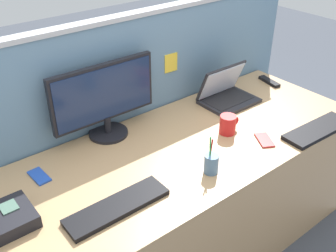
{
  "coord_description": "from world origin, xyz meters",
  "views": [
    {
      "loc": [
        -1.02,
        -1.23,
        1.85
      ],
      "look_at": [
        0.0,
        0.05,
        0.85
      ],
      "focal_mm": 42.11,
      "sensor_mm": 36.0,
      "label": 1
    }
  ],
  "objects_px": {
    "keyboard_spare": "(318,130)",
    "cell_phone_red_case": "(264,140)",
    "coffee_mug": "(228,124)",
    "desktop_monitor": "(104,97)",
    "cell_phone_blue_case": "(39,176)",
    "keyboard_main": "(117,207)",
    "desk_phone": "(4,219)",
    "tv_remote": "(269,81)",
    "pen_cup": "(211,163)",
    "laptop": "(226,93)"
  },
  "relations": [
    {
      "from": "pen_cup",
      "to": "coffee_mug",
      "type": "xyz_separation_m",
      "value": [
        0.3,
        0.19,
        0.0
      ]
    },
    {
      "from": "cell_phone_red_case",
      "to": "desktop_monitor",
      "type": "bearing_deg",
      "value": 166.27
    },
    {
      "from": "pen_cup",
      "to": "cell_phone_blue_case",
      "type": "height_order",
      "value": "pen_cup"
    },
    {
      "from": "laptop",
      "to": "keyboard_main",
      "type": "height_order",
      "value": "laptop"
    },
    {
      "from": "desktop_monitor",
      "to": "keyboard_spare",
      "type": "distance_m",
      "value": 1.13
    },
    {
      "from": "pen_cup",
      "to": "tv_remote",
      "type": "relative_size",
      "value": 1.08
    },
    {
      "from": "keyboard_spare",
      "to": "tv_remote",
      "type": "distance_m",
      "value": 0.62
    },
    {
      "from": "desktop_monitor",
      "to": "tv_remote",
      "type": "relative_size",
      "value": 3.35
    },
    {
      "from": "desk_phone",
      "to": "coffee_mug",
      "type": "distance_m",
      "value": 1.15
    },
    {
      "from": "desk_phone",
      "to": "keyboard_main",
      "type": "xyz_separation_m",
      "value": [
        0.39,
        -0.19,
        -0.02
      ]
    },
    {
      "from": "desktop_monitor",
      "to": "cell_phone_blue_case",
      "type": "distance_m",
      "value": 0.49
    },
    {
      "from": "desktop_monitor",
      "to": "keyboard_main",
      "type": "distance_m",
      "value": 0.61
    },
    {
      "from": "laptop",
      "to": "keyboard_spare",
      "type": "height_order",
      "value": "laptop"
    },
    {
      "from": "keyboard_spare",
      "to": "coffee_mug",
      "type": "xyz_separation_m",
      "value": [
        -0.38,
        0.29,
        0.04
      ]
    },
    {
      "from": "keyboard_main",
      "to": "keyboard_spare",
      "type": "relative_size",
      "value": 1.01
    },
    {
      "from": "desktop_monitor",
      "to": "keyboard_spare",
      "type": "xyz_separation_m",
      "value": [
        0.89,
        -0.68,
        -0.2
      ]
    },
    {
      "from": "desk_phone",
      "to": "keyboard_spare",
      "type": "xyz_separation_m",
      "value": [
        1.54,
        -0.36,
        -0.02
      ]
    },
    {
      "from": "keyboard_spare",
      "to": "cell_phone_red_case",
      "type": "xyz_separation_m",
      "value": [
        -0.29,
        0.12,
        -0.01
      ]
    },
    {
      "from": "keyboard_main",
      "to": "tv_remote",
      "type": "bearing_deg",
      "value": 15.07
    },
    {
      "from": "keyboard_main",
      "to": "cell_phone_red_case",
      "type": "height_order",
      "value": "keyboard_main"
    },
    {
      "from": "keyboard_main",
      "to": "pen_cup",
      "type": "distance_m",
      "value": 0.47
    },
    {
      "from": "desk_phone",
      "to": "coffee_mug",
      "type": "height_order",
      "value": "coffee_mug"
    },
    {
      "from": "desktop_monitor",
      "to": "laptop",
      "type": "height_order",
      "value": "desktop_monitor"
    },
    {
      "from": "coffee_mug",
      "to": "desktop_monitor",
      "type": "bearing_deg",
      "value": 142.28
    },
    {
      "from": "desk_phone",
      "to": "cell_phone_blue_case",
      "type": "relative_size",
      "value": 1.67
    },
    {
      "from": "keyboard_main",
      "to": "keyboard_spare",
      "type": "xyz_separation_m",
      "value": [
        1.15,
        -0.17,
        0.0
      ]
    },
    {
      "from": "desktop_monitor",
      "to": "coffee_mug",
      "type": "xyz_separation_m",
      "value": [
        0.5,
        -0.39,
        -0.16
      ]
    },
    {
      "from": "cell_phone_blue_case",
      "to": "tv_remote",
      "type": "distance_m",
      "value": 1.59
    },
    {
      "from": "coffee_mug",
      "to": "keyboard_spare",
      "type": "bearing_deg",
      "value": -37.24
    },
    {
      "from": "cell_phone_red_case",
      "to": "desk_phone",
      "type": "bearing_deg",
      "value": -161.2
    },
    {
      "from": "desktop_monitor",
      "to": "keyboard_spare",
      "type": "relative_size",
      "value": 1.31
    },
    {
      "from": "keyboard_main",
      "to": "pen_cup",
      "type": "xyz_separation_m",
      "value": [
        0.46,
        -0.06,
        0.04
      ]
    },
    {
      "from": "keyboard_spare",
      "to": "cell_phone_red_case",
      "type": "distance_m",
      "value": 0.32
    },
    {
      "from": "pen_cup",
      "to": "cell_phone_red_case",
      "type": "height_order",
      "value": "pen_cup"
    },
    {
      "from": "desk_phone",
      "to": "tv_remote",
      "type": "xyz_separation_m",
      "value": [
        1.81,
        0.19,
        -0.02
      ]
    },
    {
      "from": "desk_phone",
      "to": "cell_phone_red_case",
      "type": "height_order",
      "value": "desk_phone"
    },
    {
      "from": "cell_phone_blue_case",
      "to": "tv_remote",
      "type": "height_order",
      "value": "tv_remote"
    },
    {
      "from": "keyboard_main",
      "to": "pen_cup",
      "type": "height_order",
      "value": "pen_cup"
    },
    {
      "from": "desktop_monitor",
      "to": "pen_cup",
      "type": "xyz_separation_m",
      "value": [
        0.2,
        -0.58,
        -0.17
      ]
    },
    {
      "from": "laptop",
      "to": "cell_phone_blue_case",
      "type": "bearing_deg",
      "value": 179.73
    },
    {
      "from": "cell_phone_blue_case",
      "to": "cell_phone_red_case",
      "type": "relative_size",
      "value": 0.96
    },
    {
      "from": "keyboard_spare",
      "to": "coffee_mug",
      "type": "height_order",
      "value": "coffee_mug"
    },
    {
      "from": "pen_cup",
      "to": "desk_phone",
      "type": "bearing_deg",
      "value": 163.36
    },
    {
      "from": "cell_phone_blue_case",
      "to": "desk_phone",
      "type": "bearing_deg",
      "value": -141.13
    },
    {
      "from": "laptop",
      "to": "keyboard_spare",
      "type": "distance_m",
      "value": 0.57
    },
    {
      "from": "laptop",
      "to": "pen_cup",
      "type": "xyz_separation_m",
      "value": [
        -0.55,
        -0.45,
        -0.01
      ]
    },
    {
      "from": "desk_phone",
      "to": "cell_phone_blue_case",
      "type": "xyz_separation_m",
      "value": [
        0.22,
        0.2,
        -0.03
      ]
    },
    {
      "from": "keyboard_spare",
      "to": "cell_phone_blue_case",
      "type": "distance_m",
      "value": 1.43
    },
    {
      "from": "coffee_mug",
      "to": "tv_remote",
      "type": "bearing_deg",
      "value": 21.31
    },
    {
      "from": "pen_cup",
      "to": "desktop_monitor",
      "type": "bearing_deg",
      "value": 109.04
    }
  ]
}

